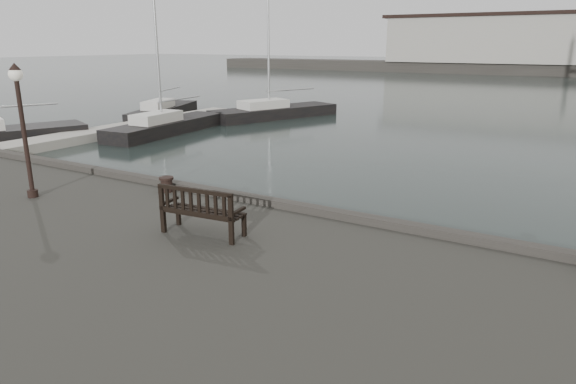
% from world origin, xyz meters
% --- Properties ---
extents(ground, '(400.00, 400.00, 0.00)m').
position_xyz_m(ground, '(0.00, 0.00, 0.00)').
color(ground, black).
rests_on(ground, ground).
extents(pontoon, '(2.00, 24.00, 0.50)m').
position_xyz_m(pontoon, '(-20.00, 10.00, 0.25)').
color(pontoon, '#9E9B93').
rests_on(pontoon, ground).
extents(breakwater, '(140.00, 9.50, 12.20)m').
position_xyz_m(breakwater, '(-4.56, 92.00, 4.30)').
color(breakwater, '#383530').
rests_on(breakwater, ground).
extents(bench, '(1.84, 0.79, 1.03)m').
position_xyz_m(bench, '(-1.39, -2.59, 1.89)').
color(bench, black).
rests_on(bench, quay).
extents(bollard_left, '(0.47, 0.47, 0.41)m').
position_xyz_m(bollard_left, '(-4.34, -0.56, 1.76)').
color(bollard_left, black).
rests_on(bollard_left, quay).
extents(lamp_post, '(0.34, 0.34, 3.42)m').
position_xyz_m(lamp_post, '(-7.01, -2.73, 3.76)').
color(lamp_post, black).
rests_on(lamp_post, quay).
extents(yacht_b, '(5.33, 9.47, 12.47)m').
position_xyz_m(yacht_b, '(-22.87, 18.44, 0.25)').
color(yacht_b, black).
rests_on(yacht_b, ground).
extents(yacht_c, '(3.03, 9.57, 12.70)m').
position_xyz_m(yacht_c, '(-17.56, 13.23, 0.24)').
color(yacht_c, black).
rests_on(yacht_c, ground).
extents(yacht_d, '(6.31, 10.48, 12.74)m').
position_xyz_m(yacht_d, '(-15.51, 22.59, 0.23)').
color(yacht_d, black).
rests_on(yacht_d, ground).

